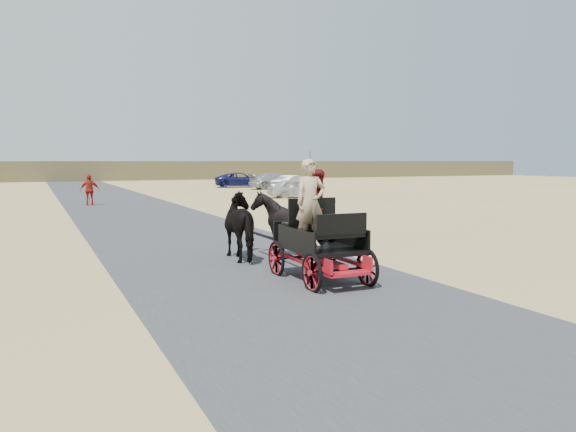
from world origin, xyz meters
name	(u,v)px	position (x,y,z in m)	size (l,w,h in m)	color
ground	(248,269)	(0.00, 0.00, 0.00)	(140.00, 140.00, 0.00)	tan
road	(248,269)	(0.00, 0.00, 0.01)	(6.00, 140.00, 0.01)	#38383A
ridge_far	(71,171)	(0.00, 62.00, 1.20)	(140.00, 6.00, 2.40)	brown
carriage	(320,263)	(0.93, -1.76, 0.36)	(1.30, 2.40, 0.72)	black
horse_left	(245,226)	(0.38, 1.24, 0.85)	(0.91, 2.01, 1.70)	black
horse_right	(285,224)	(1.48, 1.24, 0.85)	(1.37, 1.54, 1.70)	black
driver_man	(310,203)	(0.73, -1.71, 1.62)	(0.66, 0.43, 1.80)	tan
passenger_woman	(320,206)	(1.23, -1.16, 1.51)	(0.77, 0.60, 1.58)	#660C0F
pedestrian	(90,190)	(-1.57, 20.76, 0.86)	(1.01, 0.42, 1.73)	maroon
car_a	(295,188)	(11.63, 22.07, 0.63)	(1.49, 3.70, 1.26)	silver
car_b	(295,184)	(14.02, 27.22, 0.68)	(1.43, 4.11, 1.36)	#B2B2B7
car_c	(276,181)	(14.78, 32.68, 0.68)	(1.92, 4.72, 1.37)	#B2B2B7
car_d	(241,180)	(13.30, 37.47, 0.68)	(2.25, 4.88, 1.35)	navy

